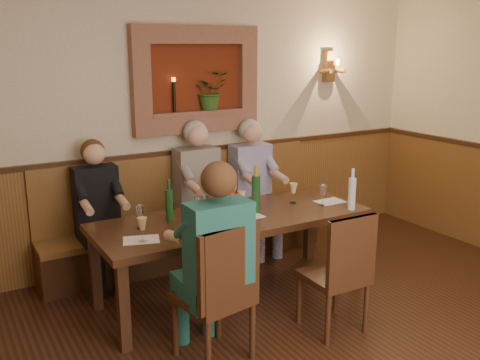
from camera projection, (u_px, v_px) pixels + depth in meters
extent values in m
cube|color=#C1B192|center=(177.00, 125.00, 5.42)|extent=(6.00, 0.04, 2.80)
cube|color=brown|center=(180.00, 206.00, 5.61)|extent=(6.00, 0.04, 1.10)
cube|color=#381E0F|center=(179.00, 152.00, 5.47)|extent=(6.02, 0.06, 0.05)
cube|color=#62200E|center=(195.00, 80.00, 5.40)|extent=(1.00, 0.02, 0.70)
cube|color=#8B5A47|center=(196.00, 34.00, 5.25)|extent=(1.36, 0.12, 0.18)
cube|color=#8B5A47|center=(197.00, 123.00, 5.47)|extent=(1.36, 0.12, 0.18)
cube|color=#8B5A47|center=(141.00, 82.00, 5.07)|extent=(0.18, 0.12, 0.70)
cube|color=#8B5A47|center=(247.00, 78.00, 5.65)|extent=(0.18, 0.12, 0.70)
cube|color=#8B5A47|center=(197.00, 113.00, 5.44)|extent=(1.00, 0.14, 0.04)
imported|color=#2A4E1B|center=(210.00, 91.00, 5.46)|extent=(0.35, 0.30, 0.39)
cylinder|color=black|center=(174.00, 97.00, 5.28)|extent=(0.03, 0.03, 0.30)
cylinder|color=#FFBF59|center=(174.00, 80.00, 5.24)|extent=(0.04, 0.04, 0.04)
cube|color=brown|center=(329.00, 66.00, 6.17)|extent=(0.12, 0.08, 0.35)
cylinder|color=brown|center=(326.00, 71.00, 6.08)|extent=(0.05, 0.18, 0.05)
cylinder|color=brown|center=(339.00, 71.00, 6.18)|extent=(0.05, 0.18, 0.05)
cylinder|color=#FFBF59|center=(336.00, 62.00, 6.05)|extent=(0.06, 0.06, 0.06)
cube|color=#362010|center=(233.00, 220.00, 4.63)|extent=(2.40, 0.90, 0.06)
cube|color=#362010|center=(123.00, 307.00, 3.86)|extent=(0.08, 0.08, 0.69)
cube|color=#362010|center=(358.00, 250.00, 4.95)|extent=(0.08, 0.08, 0.69)
cube|color=#362010|center=(95.00, 271.00, 4.48)|extent=(0.08, 0.08, 0.69)
cube|color=#362010|center=(309.00, 227.00, 5.57)|extent=(0.08, 0.08, 0.69)
cube|color=#381E0F|center=(190.00, 243.00, 5.52)|extent=(3.00, 0.40, 0.40)
cube|color=brown|center=(189.00, 223.00, 5.46)|extent=(3.00, 0.45, 0.06)
cube|color=brown|center=(181.00, 185.00, 5.53)|extent=(3.00, 0.06, 0.66)
cube|color=#362010|center=(214.00, 330.00, 3.81)|extent=(0.50, 0.50, 0.44)
cube|color=#362010|center=(213.00, 298.00, 3.75)|extent=(0.53, 0.53, 0.05)
cube|color=#362010|center=(232.00, 267.00, 3.52)|extent=(0.46, 0.12, 0.55)
cube|color=#362010|center=(332.00, 304.00, 4.21)|extent=(0.42, 0.42, 0.41)
cube|color=#362010|center=(333.00, 277.00, 4.15)|extent=(0.44, 0.44, 0.05)
cube|color=#362010|center=(352.00, 251.00, 3.92)|extent=(0.43, 0.05, 0.51)
cube|color=black|center=(105.00, 264.00, 4.94)|extent=(0.39, 0.41, 0.45)
cube|color=black|center=(96.00, 194.00, 4.92)|extent=(0.39, 0.21, 0.52)
sphere|color=#D8A384|center=(94.00, 154.00, 4.79)|extent=(0.20, 0.20, 0.20)
sphere|color=#4C2D19|center=(92.00, 151.00, 4.83)|extent=(0.22, 0.22, 0.22)
cube|color=#504A49|center=(205.00, 244.00, 5.43)|extent=(0.44, 0.46, 0.45)
cube|color=#504A49|center=(197.00, 176.00, 5.41)|extent=(0.44, 0.23, 0.57)
sphere|color=#D8A384|center=(198.00, 135.00, 5.27)|extent=(0.22, 0.22, 0.22)
sphere|color=#B2B2B2|center=(195.00, 132.00, 5.31)|extent=(0.24, 0.24, 0.24)
cube|color=navy|center=(258.00, 233.00, 5.74)|extent=(0.42, 0.44, 0.45)
cube|color=navy|center=(250.00, 170.00, 5.72)|extent=(0.42, 0.22, 0.56)
sphere|color=#D8A384|center=(252.00, 133.00, 5.59)|extent=(0.21, 0.21, 0.21)
sphere|color=#B2B2B2|center=(250.00, 130.00, 5.63)|extent=(0.23, 0.23, 0.23)
cube|color=navy|center=(208.00, 324.00, 3.87)|extent=(0.44, 0.46, 0.45)
cube|color=navy|center=(219.00, 243.00, 3.56)|extent=(0.44, 0.23, 0.57)
sphere|color=#D8A384|center=(215.00, 181.00, 3.49)|extent=(0.22, 0.22, 0.22)
sphere|color=#4C2D19|center=(219.00, 179.00, 3.44)|extent=(0.24, 0.24, 0.24)
cylinder|color=red|center=(220.00, 202.00, 4.55)|extent=(0.30, 0.30, 0.28)
cylinder|color=#19471E|center=(256.00, 194.00, 4.69)|extent=(0.09, 0.09, 0.33)
cylinder|color=orange|center=(256.00, 171.00, 4.64)|extent=(0.04, 0.04, 0.09)
cylinder|color=#19471E|center=(169.00, 205.00, 4.47)|extent=(0.07, 0.07, 0.27)
cylinder|color=#19471E|center=(169.00, 185.00, 4.42)|extent=(0.03, 0.03, 0.09)
cylinder|color=silver|center=(352.00, 194.00, 4.78)|extent=(0.09, 0.09, 0.29)
cylinder|color=silver|center=(353.00, 173.00, 4.73)|extent=(0.04, 0.04, 0.09)
cube|color=white|center=(141.00, 240.00, 4.05)|extent=(0.32, 0.27, 0.00)
cube|color=white|center=(246.00, 217.00, 4.61)|extent=(0.29, 0.21, 0.00)
cube|color=white|center=(330.00, 201.00, 5.05)|extent=(0.27, 0.19, 0.00)
cube|color=white|center=(211.00, 233.00, 4.21)|extent=(0.32, 0.26, 0.00)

